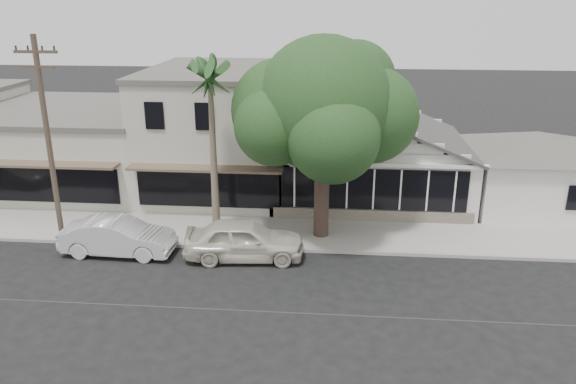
# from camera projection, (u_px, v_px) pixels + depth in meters

# --- Properties ---
(ground) EXTENTS (140.00, 140.00, 0.00)m
(ground) POSITION_uv_depth(u_px,v_px,m) (241.00, 311.00, 19.65)
(ground) COLOR black
(ground) RESTS_ON ground
(sidewalk_north) EXTENTS (90.00, 3.50, 0.15)m
(sidewalk_north) POSITION_uv_depth(u_px,v_px,m) (98.00, 226.00, 26.63)
(sidewalk_north) COLOR #9E9991
(sidewalk_north) RESTS_ON ground
(corner_shop) EXTENTS (10.40, 8.60, 5.10)m
(corner_shop) POSITION_uv_depth(u_px,v_px,m) (370.00, 150.00, 30.10)
(corner_shop) COLOR silver
(corner_shop) RESTS_ON ground
(side_cottage) EXTENTS (6.00, 6.00, 3.00)m
(side_cottage) POSITION_uv_depth(u_px,v_px,m) (530.00, 179.00, 28.89)
(side_cottage) COLOR silver
(side_cottage) RESTS_ON ground
(row_building_near) EXTENTS (8.00, 10.00, 6.50)m
(row_building_near) POSITION_uv_depth(u_px,v_px,m) (226.00, 131.00, 31.51)
(row_building_near) COLOR beige
(row_building_near) RESTS_ON ground
(row_building_midnear) EXTENTS (10.00, 10.00, 4.20)m
(row_building_midnear) POSITION_uv_depth(u_px,v_px,m) (75.00, 147.00, 32.63)
(row_building_midnear) COLOR beige
(row_building_midnear) RESTS_ON ground
(utility_pole) EXTENTS (1.80, 0.24, 9.00)m
(utility_pole) POSITION_uv_depth(u_px,v_px,m) (48.00, 137.00, 23.69)
(utility_pole) COLOR brown
(utility_pole) RESTS_ON ground
(car_0) EXTENTS (5.11, 2.38, 1.69)m
(car_0) POSITION_uv_depth(u_px,v_px,m) (244.00, 240.00, 23.31)
(car_0) COLOR beige
(car_0) RESTS_ON ground
(car_1) EXTENTS (4.81, 1.81, 1.57)m
(car_1) POSITION_uv_depth(u_px,v_px,m) (118.00, 237.00, 23.75)
(car_1) COLOR silver
(car_1) RESTS_ON ground
(shade_tree) EXTENTS (8.12, 7.34, 9.01)m
(shade_tree) POSITION_uv_depth(u_px,v_px,m) (322.00, 108.00, 23.87)
(shade_tree) COLOR #49372C
(shade_tree) RESTS_ON ground
(palm_east) EXTENTS (3.04, 3.04, 8.41)m
(palm_east) POSITION_uv_depth(u_px,v_px,m) (210.00, 77.00, 23.50)
(palm_east) COLOR #726651
(palm_east) RESTS_ON ground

